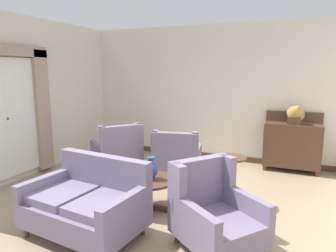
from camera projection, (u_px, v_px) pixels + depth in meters
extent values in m
plane|color=#9E896B|center=(146.00, 213.00, 4.30)|extent=(8.67, 8.67, 0.00)
cube|color=silver|center=(208.00, 93.00, 6.84)|extent=(5.82, 0.08, 2.99)
cube|color=silver|center=(38.00, 96.00, 5.96)|extent=(0.08, 4.33, 2.99)
cube|color=#4C3323|center=(205.00, 155.00, 7.05)|extent=(5.66, 0.03, 0.12)
cube|color=silver|center=(7.00, 119.00, 5.27)|extent=(0.03, 1.18, 2.02)
cube|color=white|center=(7.00, 119.00, 5.27)|extent=(0.02, 1.26, 2.10)
cube|color=white|center=(7.00, 119.00, 5.26)|extent=(0.02, 0.04, 2.02)
cube|color=white|center=(7.00, 119.00, 5.26)|extent=(0.02, 1.18, 0.04)
cube|color=tan|center=(43.00, 111.00, 5.94)|extent=(0.10, 0.32, 2.32)
cube|color=tan|center=(2.00, 49.00, 5.04)|extent=(0.10, 1.86, 0.20)
cylinder|color=#4C3323|center=(149.00, 180.00, 4.37)|extent=(0.77, 0.77, 0.04)
cylinder|color=#4C3323|center=(149.00, 193.00, 4.41)|extent=(0.10, 0.10, 0.38)
cube|color=#4C3323|center=(163.00, 209.00, 4.36)|extent=(0.28, 0.06, 0.07)
cube|color=#4C3323|center=(147.00, 200.00, 4.65)|extent=(0.21, 0.26, 0.07)
cube|color=#4C3323|center=(137.00, 211.00, 4.29)|extent=(0.17, 0.28, 0.07)
cylinder|color=#384C93|center=(152.00, 178.00, 4.35)|extent=(0.10, 0.10, 0.02)
ellipsoid|color=#384C93|center=(152.00, 170.00, 4.33)|extent=(0.19, 0.19, 0.22)
cylinder|color=#384C93|center=(151.00, 160.00, 4.30)|extent=(0.08, 0.08, 0.08)
torus|color=#384C93|center=(151.00, 157.00, 4.30)|extent=(0.13, 0.13, 0.02)
cube|color=slate|center=(84.00, 214.00, 3.67)|extent=(1.50, 1.05, 0.29)
cube|color=slate|center=(104.00, 174.00, 3.92)|extent=(1.41, 0.30, 0.50)
cube|color=slate|center=(63.00, 195.00, 3.75)|extent=(0.64, 0.75, 0.10)
cube|color=slate|center=(101.00, 205.00, 3.45)|extent=(0.64, 0.75, 0.10)
cube|color=slate|center=(43.00, 185.00, 3.89)|extent=(0.20, 0.80, 0.22)
cube|color=slate|center=(124.00, 207.00, 3.27)|extent=(0.20, 0.80, 0.22)
cylinder|color=#4C3323|center=(27.00, 231.00, 3.68)|extent=(0.06, 0.06, 0.14)
cylinder|color=#4C3323|center=(72.00, 208.00, 4.31)|extent=(0.06, 0.06, 0.14)
cylinder|color=#4C3323|center=(143.00, 229.00, 3.73)|extent=(0.06, 0.06, 0.14)
cube|color=slate|center=(218.00, 228.00, 3.37)|extent=(1.19, 1.17, 0.26)
cube|color=slate|center=(200.00, 181.00, 3.61)|extent=(0.60, 0.72, 0.57)
cube|color=slate|center=(178.00, 184.00, 3.35)|extent=(0.22, 0.20, 0.44)
cube|color=slate|center=(228.00, 173.00, 3.69)|extent=(0.22, 0.20, 0.44)
cube|color=slate|center=(195.00, 217.00, 3.11)|extent=(0.68, 0.56, 0.22)
cube|color=slate|center=(246.00, 202.00, 3.45)|extent=(0.68, 0.56, 0.22)
cylinder|color=#4C3323|center=(177.00, 237.00, 3.56)|extent=(0.06, 0.06, 0.14)
cylinder|color=#4C3323|center=(220.00, 223.00, 3.87)|extent=(0.06, 0.06, 0.14)
cube|color=slate|center=(178.00, 165.00, 5.59)|extent=(0.93, 0.95, 0.26)
cube|color=slate|center=(174.00, 148.00, 5.19)|extent=(0.81, 0.28, 0.55)
cube|color=slate|center=(195.00, 144.00, 5.19)|extent=(0.14, 0.21, 0.42)
cube|color=slate|center=(156.00, 142.00, 5.34)|extent=(0.14, 0.21, 0.42)
cube|color=slate|center=(197.00, 153.00, 5.52)|extent=(0.23, 0.72, 0.21)
cube|color=slate|center=(160.00, 151.00, 5.67)|extent=(0.23, 0.72, 0.21)
cylinder|color=#4C3323|center=(197.00, 171.00, 5.87)|extent=(0.06, 0.06, 0.14)
cylinder|color=#4C3323|center=(165.00, 169.00, 6.01)|extent=(0.06, 0.06, 0.14)
cylinder|color=#4C3323|center=(192.00, 183.00, 5.24)|extent=(0.06, 0.06, 0.14)
cylinder|color=#4C3323|center=(157.00, 181.00, 5.37)|extent=(0.06, 0.06, 0.14)
cube|color=slate|center=(117.00, 162.00, 5.72)|extent=(1.12, 1.11, 0.31)
cube|color=slate|center=(122.00, 142.00, 5.34)|extent=(0.59, 0.68, 0.59)
cube|color=slate|center=(138.00, 135.00, 5.56)|extent=(0.22, 0.20, 0.45)
cube|color=slate|center=(102.00, 139.00, 5.25)|extent=(0.22, 0.20, 0.45)
cube|color=slate|center=(132.00, 145.00, 5.87)|extent=(0.62, 0.53, 0.23)
cube|color=slate|center=(98.00, 149.00, 5.56)|extent=(0.62, 0.53, 0.23)
cylinder|color=#4C3323|center=(126.00, 166.00, 6.19)|extent=(0.06, 0.06, 0.14)
cylinder|color=#4C3323|center=(97.00, 171.00, 5.91)|extent=(0.06, 0.06, 0.14)
cylinder|color=#4C3323|center=(139.00, 176.00, 5.61)|extent=(0.06, 0.06, 0.14)
cylinder|color=#4C3323|center=(107.00, 182.00, 5.33)|extent=(0.06, 0.06, 0.14)
cylinder|color=#4C3323|center=(231.00, 158.00, 4.50)|extent=(0.45, 0.45, 0.03)
cylinder|color=#4C3323|center=(230.00, 181.00, 4.57)|extent=(0.07, 0.07, 0.70)
cylinder|color=#4C3323|center=(230.00, 202.00, 4.63)|extent=(0.29, 0.29, 0.04)
cube|color=#4C3323|center=(292.00, 145.00, 6.04)|extent=(1.07, 0.43, 0.86)
cube|color=#4C3323|center=(294.00, 117.00, 6.12)|extent=(1.07, 0.04, 0.22)
cube|color=#4C3323|center=(264.00, 168.00, 6.16)|extent=(0.06, 0.06, 0.10)
cube|color=#4C3323|center=(317.00, 174.00, 5.79)|extent=(0.06, 0.06, 0.10)
cube|color=#4C3323|center=(266.00, 163.00, 6.46)|extent=(0.06, 0.06, 0.10)
cube|color=#4C3323|center=(316.00, 169.00, 6.09)|extent=(0.06, 0.06, 0.10)
cube|color=#4C3323|center=(294.00, 120.00, 5.93)|extent=(0.24, 0.24, 0.14)
cone|color=#B28942|center=(298.00, 110.00, 5.80)|extent=(0.44, 0.52, 0.45)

